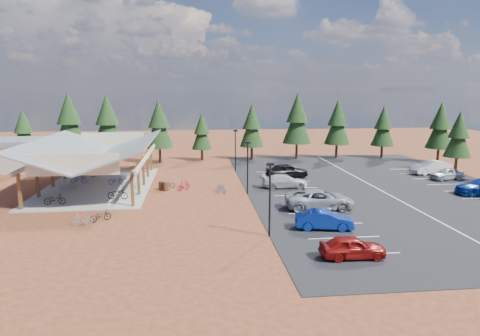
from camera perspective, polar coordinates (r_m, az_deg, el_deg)
ground at (r=39.14m, az=-5.92°, el=-4.42°), size 140.00×140.00×0.00m
asphalt_lot at (r=45.96m, az=17.81°, el=-2.61°), size 27.00×44.00×0.04m
concrete_pad at (r=46.99m, az=-18.28°, el=-2.32°), size 10.60×18.60×0.10m
bike_pavilion at (r=46.34m, az=-18.54°, el=2.23°), size 11.65×19.40×4.97m
outbuilding at (r=61.28m, az=-29.15°, el=1.63°), size 11.00×7.00×3.90m
lamp_post_0 at (r=29.16m, az=4.00°, el=-3.51°), size 0.50×0.25×5.14m
lamp_post_1 at (r=40.78m, az=1.02°, el=0.52°), size 0.50×0.25×5.14m
lamp_post_2 at (r=52.56m, az=-0.62°, el=2.75°), size 0.50×0.25×5.14m
trash_bin_0 at (r=43.44m, az=-9.90°, el=-2.42°), size 0.60×0.60×0.90m
trash_bin_1 at (r=43.86m, az=-10.42°, el=-2.31°), size 0.60×0.60×0.90m
pine_0 at (r=65.16m, az=-26.89°, el=4.52°), size 3.21×3.21×7.48m
pine_1 at (r=61.88m, az=-21.81°, el=5.92°), size 4.17×4.17×9.72m
pine_2 at (r=61.31m, az=-17.28°, el=5.99°), size 4.05×4.05×9.43m
pine_3 at (r=59.51m, az=-10.76°, el=5.76°), size 3.76×3.76×8.76m
pine_4 at (r=61.09m, az=-5.12°, el=4.86°), size 2.90×2.90×6.75m
pine_5 at (r=61.23m, az=1.59°, el=5.64°), size 3.45×3.45×8.03m
pine_6 at (r=62.57m, az=7.65°, el=6.53°), size 4.11×4.11×9.59m
pine_7 at (r=64.33m, az=12.87°, el=5.97°), size 3.72×3.72×8.67m
pine_8 at (r=66.12m, az=18.55°, el=5.30°), size 3.32×3.32×7.73m
pine_12 at (r=58.87m, az=27.13°, el=3.97°), size 3.20×3.20×7.45m
pine_13 at (r=64.87m, az=25.15°, el=5.11°), size 3.59×3.59×8.36m
bike_0 at (r=40.63m, az=-23.48°, el=-3.86°), size 1.84×0.74×0.95m
bike_1 at (r=46.14m, az=-22.00°, el=-2.09°), size 1.69×0.59×1.00m
bike_2 at (r=48.81m, az=-20.70°, el=-1.41°), size 1.79×0.86×0.90m
bike_3 at (r=51.77m, az=-19.59°, el=-0.62°), size 1.76×0.64×1.04m
bike_4 at (r=40.70m, az=-16.00°, el=-3.32°), size 2.00×1.03×1.00m
bike_5 at (r=43.86m, az=-14.86°, el=-2.26°), size 1.79×0.70×1.04m
bike_6 at (r=46.99m, az=-16.17°, el=-1.60°), size 1.70×0.64×0.88m
bike_7 at (r=53.18m, az=-13.09°, el=-0.09°), size 1.52×0.65×0.89m
bike_12 at (r=34.71m, az=-18.10°, el=-6.07°), size 1.72×1.42×0.88m
bike_13 at (r=34.15m, az=-20.33°, el=-6.45°), size 1.53×0.49×0.91m
bike_14 at (r=42.07m, az=-2.48°, el=-2.64°), size 1.25×1.98×0.98m
bike_15 at (r=43.25m, az=-7.51°, el=-2.34°), size 1.54×1.50×1.01m
bike_16 at (r=44.41m, az=-9.78°, el=-2.15°), size 1.69×0.64×0.88m
car_0 at (r=26.84m, az=14.76°, el=-10.15°), size 3.96×1.66×1.34m
car_1 at (r=31.65m, az=11.16°, el=-6.79°), size 4.35×2.15×1.37m
car_2 at (r=36.83m, az=10.58°, el=-4.12°), size 5.97×3.01×1.62m
car_3 at (r=44.16m, az=5.99°, el=-1.76°), size 4.75×2.18×1.35m
car_4 at (r=49.18m, az=6.29°, el=-0.35°), size 5.08×2.84×1.63m
car_8 at (r=53.21m, az=25.83°, el=-0.69°), size 4.09×2.23×1.32m
car_9 at (r=56.01m, az=24.09°, el=0.10°), size 5.08×2.47×1.61m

